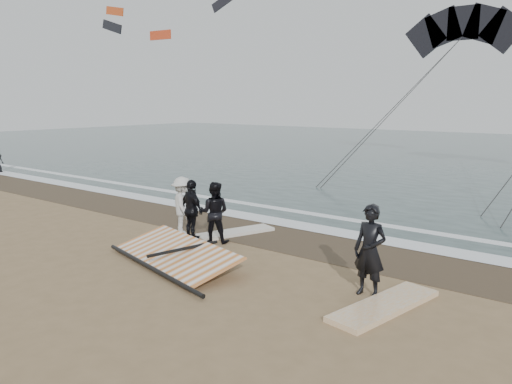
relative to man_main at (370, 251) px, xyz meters
The scene contains 12 objects.
ground 3.88m from the man_main, 151.74° to the right, with size 120.00×120.00×0.00m, color #8C704C.
sea 31.41m from the man_main, 96.04° to the left, with size 120.00×54.00×0.02m, color #233838.
wet_sand 4.39m from the man_main, 140.50° to the left, with size 120.00×2.80×0.01m, color #4C3D2B.
foam_near 5.37m from the man_main, 128.70° to the left, with size 120.00×0.90×0.01m, color white.
foam_far 6.76m from the man_main, 119.57° to the left, with size 120.00×0.45×0.01m, color white.
man_main is the anchor object (origin of this frame).
board_white 1.15m from the man_main, 37.24° to the right, with size 0.77×2.76×0.11m, color silver.
board_cream 5.83m from the man_main, 158.83° to the left, with size 0.66×2.48×0.10m, color silver.
trio_cluster 6.12m from the man_main, behind, with size 2.59×1.23×1.79m.
sail_rig 4.93m from the man_main, 169.46° to the right, with size 4.43×2.60×0.51m.
kite_dark 24.70m from the man_main, 102.18° to the left, with size 8.06×6.41×14.99m.
distant_kites 47.88m from the man_main, 144.14° to the left, with size 17.82×6.12×4.75m.
Camera 1 is at (7.47, -7.53, 4.03)m, focal length 35.00 mm.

